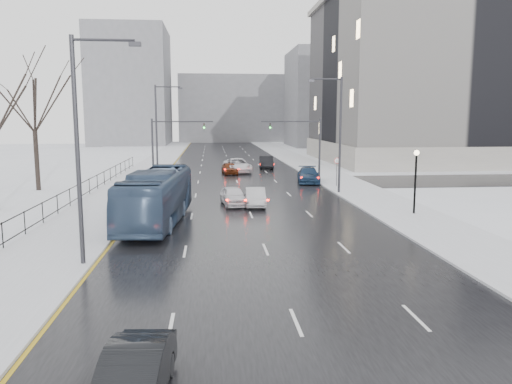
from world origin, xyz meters
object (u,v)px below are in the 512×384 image
object	(u,v)px
streetlight_l_far	(159,127)
sedan_right_distant	(266,162)
no_uturn_sign	(337,163)
sedan_right_near	(255,197)
sedan_right_far	(309,175)
mast_signal_right	(309,142)
sedan_right_cross	(237,165)
streetlight_r_mid	(338,129)
tree_park_e	(39,191)
streetlight_l_near	(82,140)
bus	(157,197)
lamppost_r_mid	(416,172)
sedan_center_near	(233,196)
mast_signal_left	(163,143)
sedan_left_near	(133,377)
sedan_center_far	(230,168)

from	to	relation	value
streetlight_l_far	sedan_right_distant	xyz separation A→B (m)	(12.67, 10.15, -4.78)
no_uturn_sign	sedan_right_near	distance (m)	12.91
sedan_right_near	sedan_right_far	bearing A→B (deg)	65.72
mast_signal_right	sedan_right_cross	size ratio (longest dim) A/B	1.07
streetlight_l_far	sedan_right_near	xyz separation A→B (m)	(8.78, -17.51, -4.90)
streetlight_r_mid	streetlight_l_far	size ratio (longest dim) A/B	1.00
tree_park_e	mast_signal_right	size ratio (longest dim) A/B	2.08
streetlight_l_near	no_uturn_sign	xyz separation A→B (m)	(17.37, 24.00, -3.32)
bus	lamppost_r_mid	bearing A→B (deg)	8.60
sedan_center_near	sedan_right_near	xyz separation A→B (m)	(1.63, -0.40, -0.03)
mast_signal_right	sedan_right_far	xyz separation A→B (m)	(-0.13, -0.45, -3.30)
streetlight_l_near	no_uturn_sign	distance (m)	29.81
streetlight_l_far	mast_signal_left	xyz separation A→B (m)	(0.84, -4.00, -1.51)
no_uturn_sign	sedan_left_near	bearing A→B (deg)	-111.24
streetlight_l_far	sedan_right_distant	size ratio (longest dim) A/B	2.05
bus	sedan_center_near	xyz separation A→B (m)	(5.03, 5.95, -0.96)
streetlight_l_far	sedan_left_near	world-z (taller)	streetlight_l_far
sedan_center_near	sedan_center_far	size ratio (longest dim) A/B	1.03
mast_signal_left	sedan_right_far	distance (m)	14.90
mast_signal_left	bus	xyz separation A→B (m)	(1.27, -19.06, -2.40)
streetlight_r_mid	mast_signal_right	distance (m)	8.18
streetlight_r_mid	streetlight_l_near	world-z (taller)	same
mast_signal_left	sedan_left_near	bearing A→B (deg)	-85.88
sedan_center_near	sedan_right_cross	distance (m)	22.89
mast_signal_right	bus	xyz separation A→B (m)	(-13.38, -19.06, -2.40)
bus	sedan_right_near	distance (m)	8.73
streetlight_l_far	mast_signal_right	distance (m)	16.07
sedan_center_far	sedan_right_distant	distance (m)	7.82
sedan_right_cross	lamppost_r_mid	bearing A→B (deg)	-76.19
streetlight_r_mid	no_uturn_sign	xyz separation A→B (m)	(1.03, 4.00, -3.32)
streetlight_l_near	lamppost_r_mid	bearing A→B (deg)	27.55
sedan_right_far	mast_signal_left	bearing A→B (deg)	-174.15
no_uturn_sign	lamppost_r_mid	bearing A→B (deg)	-82.67
sedan_left_near	sedan_right_far	size ratio (longest dim) A/B	0.77
streetlight_l_near	streetlight_r_mid	bearing A→B (deg)	50.76
streetlight_l_near	sedan_center_far	distance (m)	37.27
streetlight_r_mid	sedan_right_near	xyz separation A→B (m)	(-7.56, -5.51, -4.90)
streetlight_l_near	streetlight_l_far	xyz separation A→B (m)	(0.00, 32.00, 0.00)
sedan_center_near	sedan_left_near	bearing A→B (deg)	-104.83
sedan_center_near	sedan_right_near	world-z (taller)	sedan_center_near
streetlight_r_mid	sedan_right_near	bearing A→B (deg)	-143.90
streetlight_l_near	sedan_center_far	size ratio (longest dim) A/B	2.47
sedan_right_near	sedan_right_distant	world-z (taller)	sedan_right_distant
streetlight_l_far	sedan_center_far	bearing A→B (deg)	28.38
sedan_right_far	streetlight_l_far	bearing A→B (deg)	171.47
streetlight_l_far	no_uturn_sign	distance (m)	19.41
streetlight_l_far	bus	distance (m)	23.48
no_uturn_sign	sedan_right_cross	size ratio (longest dim) A/B	0.44
mast_signal_right	sedan_center_near	distance (m)	15.90
mast_signal_right	mast_signal_left	world-z (taller)	same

